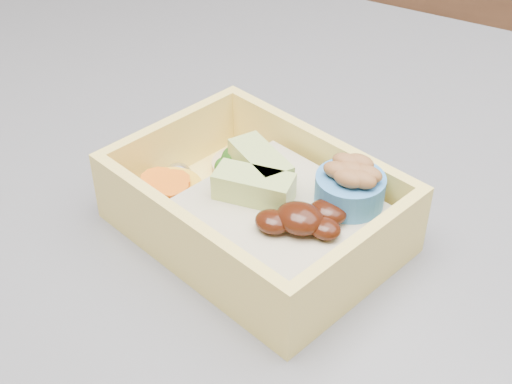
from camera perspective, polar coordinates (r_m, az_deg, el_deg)
The scene contains 1 object.
bento_box at distance 0.49m, azimuth 0.69°, elevation -1.34°, with size 0.22×0.18×0.07m.
Camera 1 is at (0.28, -0.43, 1.25)m, focal length 50.00 mm.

